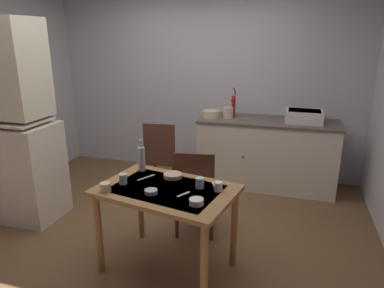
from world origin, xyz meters
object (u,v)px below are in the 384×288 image
(hutch_cabinet, at_px, (8,130))
(glass_bottle, at_px, (142,158))
(sink_basin, at_px, (304,116))
(hand_pump, at_px, (233,104))
(chair_far_side, at_px, (195,191))
(serving_bowl_wide, at_px, (196,202))
(mug_dark, at_px, (105,187))
(chair_by_counter, at_px, (162,157))
(dining_table, at_px, (167,200))
(mixing_bowl_counter, at_px, (211,114))

(hutch_cabinet, xyz_separation_m, glass_bottle, (1.57, -0.13, -0.11))
(sink_basin, relative_size, hand_pump, 1.13)
(chair_far_side, distance_m, serving_bowl_wide, 0.87)
(mug_dark, bearing_deg, glass_bottle, 80.17)
(hand_pump, height_order, chair_far_side, hand_pump)
(glass_bottle, bearing_deg, hutch_cabinet, 175.42)
(chair_by_counter, xyz_separation_m, glass_bottle, (0.22, -1.06, 0.37))
(hutch_cabinet, bearing_deg, chair_by_counter, 34.54)
(hutch_cabinet, height_order, serving_bowl_wide, hutch_cabinet)
(hand_pump, distance_m, chair_by_counter, 1.16)
(hutch_cabinet, bearing_deg, mug_dark, -22.86)
(glass_bottle, bearing_deg, sink_basin, 50.28)
(chair_by_counter, bearing_deg, chair_far_side, -50.23)
(sink_basin, xyz_separation_m, chair_far_side, (-0.98, -1.42, -0.50))
(dining_table, xyz_separation_m, mug_dark, (-0.43, -0.20, 0.14))
(sink_basin, bearing_deg, serving_bowl_wide, -108.88)
(dining_table, bearing_deg, mug_dark, -155.78)
(mug_dark, bearing_deg, sink_basin, 55.74)
(mixing_bowl_counter, height_order, dining_table, mixing_bowl_counter)
(mixing_bowl_counter, distance_m, chair_by_counter, 0.87)
(dining_table, distance_m, glass_bottle, 0.51)
(mixing_bowl_counter, xyz_separation_m, mug_dark, (-0.33, -2.15, -0.15))
(mug_dark, relative_size, glass_bottle, 0.29)
(serving_bowl_wide, bearing_deg, hand_pump, 93.35)
(chair_far_side, height_order, chair_by_counter, chair_by_counter)
(hand_pump, bearing_deg, chair_by_counter, -137.26)
(sink_basin, height_order, hand_pump, hand_pump)
(sink_basin, relative_size, glass_bottle, 1.52)
(sink_basin, height_order, dining_table, sink_basin)
(hutch_cabinet, bearing_deg, dining_table, -12.65)
(sink_basin, distance_m, serving_bowl_wide, 2.34)
(dining_table, distance_m, chair_by_counter, 1.48)
(mixing_bowl_counter, bearing_deg, chair_far_side, -82.48)
(mixing_bowl_counter, bearing_deg, dining_table, -87.01)
(serving_bowl_wide, bearing_deg, mixing_bowl_counter, 100.78)
(serving_bowl_wide, distance_m, mug_dark, 0.74)
(serving_bowl_wide, bearing_deg, mug_dark, 179.34)
(chair_by_counter, distance_m, mug_dark, 1.59)
(chair_far_side, distance_m, glass_bottle, 0.64)
(sink_basin, bearing_deg, hand_pump, 177.08)
(mixing_bowl_counter, height_order, chair_by_counter, mixing_bowl_counter)
(chair_far_side, relative_size, serving_bowl_wide, 8.41)
(chair_far_side, xyz_separation_m, chair_by_counter, (-0.64, 0.77, 0.02))
(serving_bowl_wide, relative_size, mug_dark, 1.27)
(hand_pump, height_order, mixing_bowl_counter, hand_pump)
(chair_by_counter, bearing_deg, mixing_bowl_counter, 51.87)
(hutch_cabinet, relative_size, dining_table, 1.74)
(hutch_cabinet, bearing_deg, mixing_bowl_counter, 39.97)
(hand_pump, relative_size, mixing_bowl_counter, 1.74)
(chair_far_side, bearing_deg, serving_bowl_wide, -73.75)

